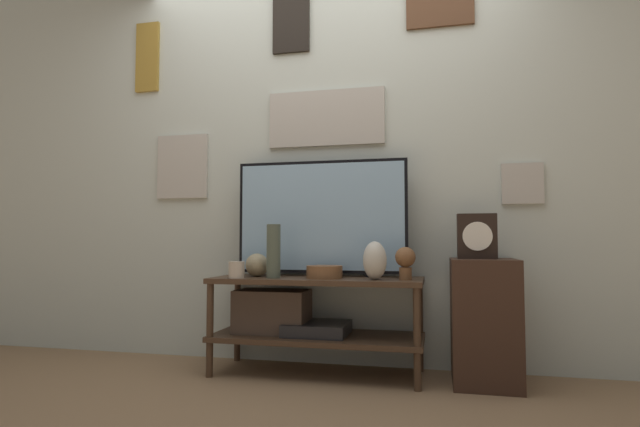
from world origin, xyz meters
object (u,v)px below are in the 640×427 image
object	(u,v)px
vase_round_glass	(257,265)
candle_jar	(237,270)
vase_wide_bowl	(324,272)
vase_urn_stoneware	(375,260)
vase_tall_ceramic	(274,251)
decorative_bust	(405,260)
mantel_clock	(477,236)
television	(322,217)

from	to	relation	value
vase_round_glass	candle_jar	world-z (taller)	vase_round_glass
vase_wide_bowl	vase_urn_stoneware	distance (m)	0.31
vase_tall_ceramic	vase_round_glass	world-z (taller)	vase_tall_ceramic
decorative_bust	vase_tall_ceramic	bearing A→B (deg)	-177.45
vase_wide_bowl	mantel_clock	xyz separation A→B (m)	(0.84, 0.07, 0.20)
vase_tall_ceramic	vase_wide_bowl	world-z (taller)	vase_tall_ceramic
television	vase_wide_bowl	bearing A→B (deg)	-71.76
decorative_bust	vase_urn_stoneware	bearing A→B (deg)	-169.00
television	vase_tall_ceramic	bearing A→B (deg)	-139.62
television	candle_jar	bearing A→B (deg)	-149.91
vase_tall_ceramic	candle_jar	world-z (taller)	vase_tall_ceramic
vase_round_glass	vase_wide_bowl	bearing A→B (deg)	-5.15
television	vase_urn_stoneware	size ratio (longest dim) A/B	4.94
vase_wide_bowl	vase_round_glass	distance (m)	0.43
vase_tall_ceramic	decorative_bust	distance (m)	0.75
vase_urn_stoneware	mantel_clock	distance (m)	0.57
vase_round_glass	mantel_clock	size ratio (longest dim) A/B	0.56
television	decorative_bust	distance (m)	0.59
vase_tall_ceramic	mantel_clock	size ratio (longest dim) A/B	1.25
television	candle_jar	distance (m)	0.60
decorative_bust	mantel_clock	bearing A→B (deg)	11.83
decorative_bust	mantel_clock	distance (m)	0.41
candle_jar	television	bearing A→B (deg)	30.09
vase_tall_ceramic	decorative_bust	xyz separation A→B (m)	(0.75, 0.03, -0.05)
television	vase_tall_ceramic	world-z (taller)	television
candle_jar	decorative_bust	size ratio (longest dim) A/B	0.53
vase_tall_ceramic	vase_round_glass	xyz separation A→B (m)	(-0.13, 0.09, -0.09)
candle_jar	mantel_clock	world-z (taller)	mantel_clock
vase_tall_ceramic	decorative_bust	world-z (taller)	vase_tall_ceramic
vase_round_glass	candle_jar	bearing A→B (deg)	-117.37
television	vase_wide_bowl	size ratio (longest dim) A/B	5.06
vase_urn_stoneware	television	bearing A→B (deg)	149.70
vase_urn_stoneware	vase_tall_ceramic	bearing A→B (deg)	-179.85
television	vase_round_glass	xyz separation A→B (m)	(-0.37, -0.12, -0.29)
vase_tall_ceramic	mantel_clock	bearing A→B (deg)	5.73
vase_tall_ceramic	candle_jar	size ratio (longest dim) A/B	3.23
vase_tall_ceramic	vase_round_glass	distance (m)	0.18
television	mantel_clock	distance (m)	0.91
television	candle_jar	xyz separation A→B (m)	(-0.44, -0.26, -0.31)
television	mantel_clock	xyz separation A→B (m)	(0.89, -0.09, -0.12)
candle_jar	decorative_bust	bearing A→B (deg)	5.21
vase_urn_stoneware	candle_jar	world-z (taller)	vase_urn_stoneware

